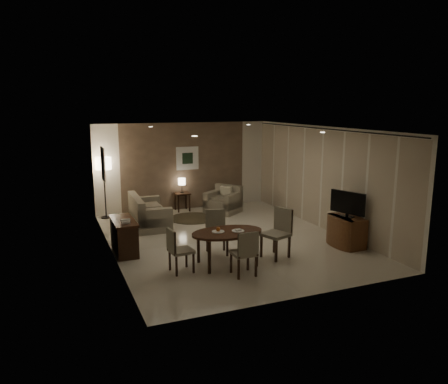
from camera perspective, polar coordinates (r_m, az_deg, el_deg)
name	(u,v)px	position (r m, az deg, el deg)	size (l,w,h in m)	color
room_shell	(221,183)	(10.81, -0.40, 1.24)	(5.50, 7.00, 2.70)	beige
taupe_accent	(184,166)	(13.68, -5.21, 3.36)	(3.96, 0.03, 2.70)	#7C624D
curtain_wall	(321,179)	(11.73, 12.60, 1.62)	(0.08, 6.70, 2.58)	beige
curtain_rod	(324,129)	(11.58, 12.88, 8.07)	(0.03, 0.03, 6.80)	black
art_back_frame	(187,158)	(13.66, -4.80, 4.41)	(0.72, 0.03, 0.72)	silver
art_back_canvas	(188,158)	(13.64, -4.78, 4.41)	(0.34, 0.01, 0.34)	black
art_left_frame	(103,164)	(10.84, -15.53, 3.52)	(0.03, 0.60, 0.80)	silver
art_left_canvas	(104,164)	(10.84, -15.45, 3.53)	(0.01, 0.46, 0.64)	gray
downlight_nl	(195,136)	(8.11, -3.85, 7.29)	(0.10, 0.10, 0.01)	white
downlight_nr	(323,132)	(9.37, 12.76, 7.60)	(0.10, 0.10, 0.01)	white
downlight_fl	(151,127)	(11.57, -9.56, 8.42)	(0.10, 0.10, 0.01)	white
downlight_fr	(248,125)	(12.49, 3.21, 8.77)	(0.10, 0.10, 0.01)	white
console_desk	(124,236)	(10.02, -12.93, -5.64)	(0.48, 1.20, 0.75)	#402514
telephone	(125,221)	(9.61, -12.74, -3.72)	(0.20, 0.14, 0.09)	white
tv_cabinet	(347,231)	(10.61, 15.73, -4.96)	(0.48, 0.90, 0.70)	brown
flat_tv	(348,203)	(10.43, 15.84, -1.44)	(0.06, 0.88, 0.60)	black
dining_table	(227,248)	(9.06, 0.42, -7.34)	(1.50, 0.94, 0.70)	#402514
chair_near	(243,252)	(8.50, 2.56, -7.89)	(0.44, 0.44, 0.91)	gray
chair_far	(217,233)	(9.64, -0.91, -5.36)	(0.47, 0.47, 0.96)	gray
chair_left	(181,250)	(8.69, -5.60, -7.56)	(0.43, 0.43, 0.89)	gray
chair_right	(275,234)	(9.48, 6.74, -5.43)	(0.51, 0.51, 1.06)	gray
plate_a	(218,232)	(8.93, -0.77, -5.20)	(0.26, 0.26, 0.02)	white
plate_b	(238,231)	(8.99, 1.85, -5.09)	(0.26, 0.26, 0.02)	white
fruit_apple	(218,229)	(8.91, -0.77, -4.87)	(0.09, 0.09, 0.09)	#A24912
napkin	(238,230)	(8.98, 1.85, -4.95)	(0.12, 0.08, 0.03)	white
round_rug	(193,218)	(12.72, -4.11, -3.42)	(1.36, 1.36, 0.01)	#3D3522
sofa	(150,211)	(12.01, -9.70, -2.44)	(0.88, 1.77, 0.83)	gray
armchair	(223,200)	(13.27, -0.14, -1.00)	(0.91, 0.86, 0.81)	gray
side_table	(182,202)	(13.59, -5.46, -1.27)	(0.45, 0.45, 0.57)	black
table_lamp	(182,185)	(13.50, -5.53, 0.96)	(0.22, 0.22, 0.50)	#FFEAC1
floor_lamp	(105,188)	(13.01, -15.32, 0.51)	(0.45, 0.45, 1.77)	#FFE5B7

